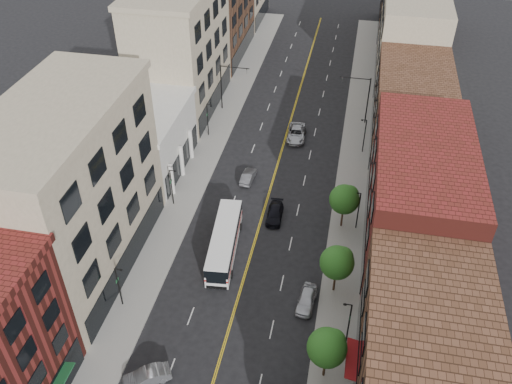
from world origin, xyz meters
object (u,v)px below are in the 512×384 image
Objects in this scene: car_lane_behind at (248,176)px; car_lane_b at (296,133)px; car_angle_b at (147,377)px; car_lane_c at (300,133)px; city_bus at (224,241)px; car_lane_a at (275,214)px; car_parked_far at (307,299)px.

car_lane_behind is 12.26m from car_lane_b.
car_angle_b is 1.05× the size of car_lane_c.
car_lane_b is at bearing 74.47° from city_bus.
car_lane_behind is 12.77m from car_lane_c.
car_lane_c reaches higher than car_lane_a.
car_parked_far is 31.01m from car_lane_c.
car_lane_c is (0.44, 18.32, 0.04)m from car_lane_a.
city_bus reaches higher than car_lane_behind.
car_angle_b is 30.27m from car_lane_behind.
car_lane_c is at bearing 103.92° from car_parked_far.
car_angle_b is 24.61m from car_lane_a.
car_lane_b is at bearing 138.74° from car_angle_b.
car_angle_b is at bearing -103.23° from car_lane_b.
car_lane_behind is (2.48, 30.17, -0.05)m from car_angle_b.
car_lane_b is at bearing 87.56° from car_lane_a.
car_angle_b reaches higher than car_lane_behind.
car_lane_b is 0.58m from car_lane_c.
car_lane_a is at bearing 118.25° from car_parked_far.
car_lane_c is (-4.88, 30.62, -0.03)m from car_parked_far.
city_bus is 8.11m from car_lane_a.
city_bus is 2.08× the size of car_lane_b.
car_lane_b reaches higher than car_angle_b.
car_angle_b is 42.13m from car_lane_b.
city_bus is 13.38m from car_lane_behind.
car_angle_b is 1.08× the size of car_lane_behind.
car_lane_c is (4.83, 25.06, -1.00)m from city_bus.
car_lane_behind is at bearing 143.74° from car_angle_b.
car_parked_far is at bearing -83.56° from car_lane_b.
car_lane_behind is 0.70× the size of car_lane_b.
car_lane_behind is (-0.24, 13.34, -1.04)m from city_bus.
car_lane_b reaches higher than car_lane_a.
car_lane_a is 1.10× the size of car_lane_c.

